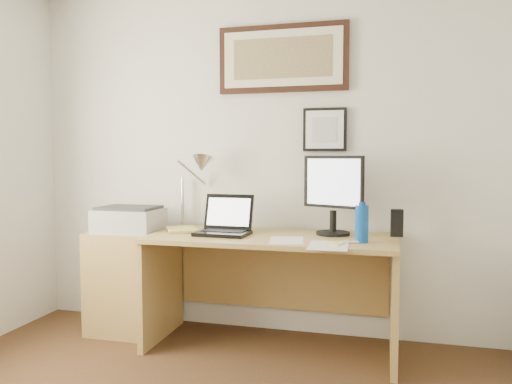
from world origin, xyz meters
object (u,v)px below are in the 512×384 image
(book, at_px, (168,230))
(laptop, at_px, (225,225))
(lcd_monitor, at_px, (333,191))
(desk, at_px, (274,269))
(water_bottle, at_px, (362,224))
(printer, at_px, (129,219))
(side_cabinet, at_px, (128,282))

(book, height_order, laptop, laptop)
(lcd_monitor, bearing_deg, desk, -172.94)
(water_bottle, xyz_separation_m, printer, (-1.64, 0.17, -0.04))
(lcd_monitor, relative_size, printer, 1.18)
(side_cabinet, bearing_deg, laptop, -4.32)
(side_cabinet, bearing_deg, water_bottle, -5.66)
(printer, bearing_deg, book, -10.62)
(laptop, bearing_deg, side_cabinet, 175.68)
(side_cabinet, xyz_separation_m, lcd_monitor, (1.45, 0.08, 0.68))
(side_cabinet, distance_m, book, 0.52)
(desk, bearing_deg, book, -173.11)
(lcd_monitor, bearing_deg, printer, -177.01)
(water_bottle, relative_size, lcd_monitor, 0.43)
(laptop, bearing_deg, water_bottle, -6.78)
(printer, bearing_deg, laptop, -5.02)
(desk, distance_m, printer, 1.10)
(laptop, height_order, printer, laptop)
(book, xyz_separation_m, printer, (-0.32, 0.06, 0.06))
(book, bearing_deg, laptop, -0.59)
(book, distance_m, printer, 0.33)
(lcd_monitor, bearing_deg, book, -173.05)
(water_bottle, xyz_separation_m, laptop, (-0.90, 0.11, -0.05))
(desk, bearing_deg, water_bottle, -18.87)
(side_cabinet, xyz_separation_m, book, (0.34, -0.05, 0.39))
(lcd_monitor, distance_m, printer, 1.46)
(water_bottle, relative_size, desk, 0.14)
(water_bottle, bearing_deg, lcd_monitor, 128.68)
(water_bottle, relative_size, book, 0.85)
(book, xyz_separation_m, laptop, (0.42, -0.00, 0.05))
(desk, bearing_deg, side_cabinet, -178.11)
(laptop, xyz_separation_m, lcd_monitor, (0.70, 0.14, 0.23))
(side_cabinet, distance_m, lcd_monitor, 1.61)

